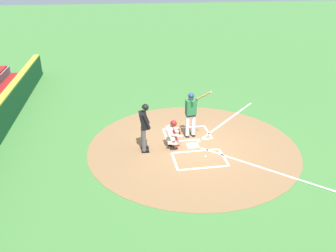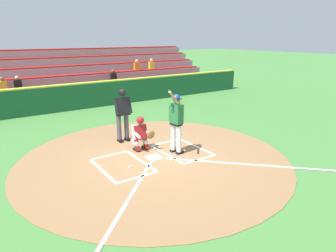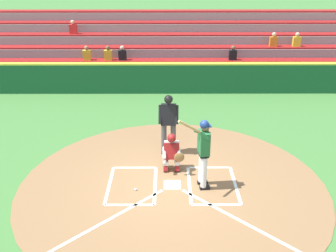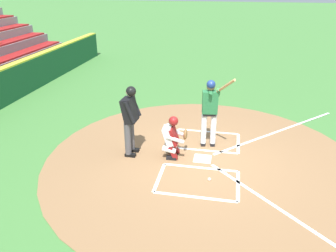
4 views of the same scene
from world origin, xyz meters
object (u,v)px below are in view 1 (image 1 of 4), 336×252
baseball (206,157)px  batter (191,112)px  plate_umpire (144,125)px  catcher (173,133)px

baseball → batter: bearing=-174.3°
batter → baseball: bearing=5.7°
batter → plate_umpire: batter is taller
batter → plate_umpire: (0.86, -1.93, -0.02)m
catcher → plate_umpire: plate_umpire is taller
catcher → baseball: size_ratio=15.27×
catcher → plate_umpire: bearing=-85.4°
baseball → plate_umpire: bearing=-112.2°
catcher → baseball: catcher is taller
batter → baseball: batter is taller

